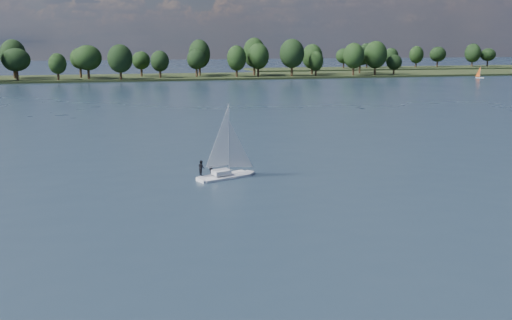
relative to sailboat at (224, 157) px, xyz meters
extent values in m
plane|color=#233342|center=(7.45, 63.84, -2.35)|extent=(700.00, 700.00, 0.00)
cube|color=black|center=(7.45, 175.84, -2.35)|extent=(660.00, 40.00, 1.50)
cube|color=black|center=(167.45, 223.84, -2.35)|extent=(220.00, 30.00, 1.40)
cube|color=silver|center=(0.11, 0.00, -2.35)|extent=(6.59, 3.99, 0.75)
cube|color=silver|center=(0.11, 0.00, -1.60)|extent=(2.16, 1.73, 0.47)
cylinder|color=silver|center=(0.11, 0.00, 1.92)|extent=(0.11, 0.11, 7.51)
imported|color=black|center=(-1.33, 0.34, -0.99)|extent=(0.55, 0.68, 1.62)
imported|color=black|center=(-2.47, -0.24, -0.99)|extent=(0.80, 0.92, 1.62)
cube|color=silver|center=(133.26, 143.54, -2.35)|extent=(3.25, 2.99, 0.51)
cylinder|color=silver|center=(133.26, 143.54, 0.21)|extent=(0.09, 0.09, 4.55)
camera|label=1|loc=(-11.35, -58.71, 12.11)|focal=40.00mm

